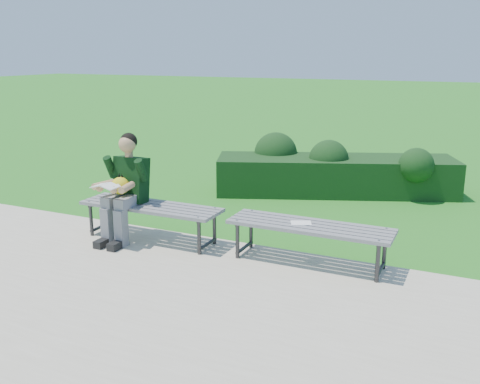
{
  "coord_description": "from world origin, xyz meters",
  "views": [
    {
      "loc": [
        2.82,
        -5.62,
        2.28
      ],
      "look_at": [
        0.32,
        -0.21,
        0.72
      ],
      "focal_mm": 40.0,
      "sensor_mm": 36.0,
      "label": 1
    }
  ],
  "objects_px": {
    "seated_boy": "(125,185)",
    "hedge": "(330,170)",
    "bench_right": "(310,229)",
    "bench_left": "(151,209)",
    "paper_sheet": "(301,223)"
  },
  "relations": [
    {
      "from": "bench_left",
      "to": "hedge",
      "type": "bearing_deg",
      "value": 67.4
    },
    {
      "from": "paper_sheet",
      "to": "bench_left",
      "type": "bearing_deg",
      "value": -177.56
    },
    {
      "from": "bench_right",
      "to": "paper_sheet",
      "type": "xyz_separation_m",
      "value": [
        -0.1,
        -0.0,
        0.06
      ]
    },
    {
      "from": "bench_left",
      "to": "bench_right",
      "type": "xyz_separation_m",
      "value": [
        2.01,
        0.08,
        0.0
      ]
    },
    {
      "from": "bench_left",
      "to": "paper_sheet",
      "type": "distance_m",
      "value": 1.91
    },
    {
      "from": "bench_left",
      "to": "paper_sheet",
      "type": "bearing_deg",
      "value": 2.44
    },
    {
      "from": "hedge",
      "to": "bench_right",
      "type": "height_order",
      "value": "hedge"
    },
    {
      "from": "bench_left",
      "to": "bench_right",
      "type": "relative_size",
      "value": 1.0
    },
    {
      "from": "bench_left",
      "to": "paper_sheet",
      "type": "relative_size",
      "value": 6.78
    },
    {
      "from": "seated_boy",
      "to": "paper_sheet",
      "type": "xyz_separation_m",
      "value": [
        2.21,
        0.17,
        -0.24
      ]
    },
    {
      "from": "bench_right",
      "to": "paper_sheet",
      "type": "distance_m",
      "value": 0.12
    },
    {
      "from": "bench_right",
      "to": "paper_sheet",
      "type": "relative_size",
      "value": 6.78
    },
    {
      "from": "seated_boy",
      "to": "hedge",
      "type": "bearing_deg",
      "value": 63.69
    },
    {
      "from": "hedge",
      "to": "paper_sheet",
      "type": "relative_size",
      "value": 14.9
    },
    {
      "from": "hedge",
      "to": "bench_right",
      "type": "relative_size",
      "value": 2.2
    }
  ]
}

